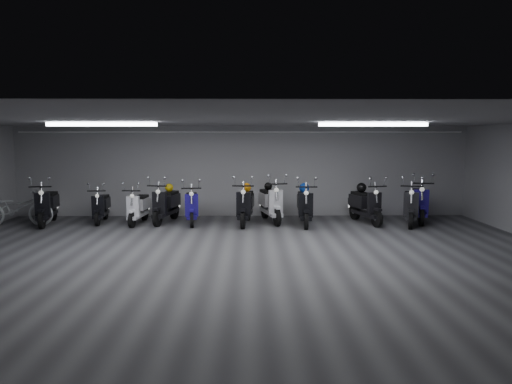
{
  "coord_description": "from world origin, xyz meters",
  "views": [
    {
      "loc": [
        0.26,
        -9.24,
        2.45
      ],
      "look_at": [
        0.42,
        2.5,
        1.05
      ],
      "focal_mm": 32.14,
      "sensor_mm": 36.0,
      "label": 1
    }
  ],
  "objects_px": {
    "scooter_6": "(271,197)",
    "helmet_0": "(304,188)",
    "bicycle": "(16,204)",
    "scooter_5": "(246,199)",
    "scooter_0": "(47,200)",
    "scooter_10": "(419,197)",
    "helmet_2": "(169,188)",
    "scooter_1": "(101,202)",
    "helmet_1": "(268,186)",
    "scooter_2": "(138,202)",
    "scooter_8": "(366,199)",
    "scooter_9": "(411,200)",
    "scooter_7": "(305,200)",
    "scooter_4": "(192,200)",
    "helmet_4": "(362,188)",
    "helmet_3": "(246,187)",
    "scooter_3": "(166,199)"
  },
  "relations": [
    {
      "from": "scooter_8",
      "to": "scooter_9",
      "type": "relative_size",
      "value": 0.97
    },
    {
      "from": "scooter_8",
      "to": "scooter_9",
      "type": "height_order",
      "value": "scooter_9"
    },
    {
      "from": "bicycle",
      "to": "helmet_0",
      "type": "bearing_deg",
      "value": -95.83
    },
    {
      "from": "scooter_7",
      "to": "helmet_2",
      "type": "height_order",
      "value": "scooter_7"
    },
    {
      "from": "scooter_7",
      "to": "scooter_10",
      "type": "relative_size",
      "value": 0.96
    },
    {
      "from": "scooter_1",
      "to": "helmet_1",
      "type": "height_order",
      "value": "scooter_1"
    },
    {
      "from": "scooter_0",
      "to": "scooter_6",
      "type": "distance_m",
      "value": 6.33
    },
    {
      "from": "scooter_8",
      "to": "helmet_1",
      "type": "distance_m",
      "value": 2.83
    },
    {
      "from": "scooter_0",
      "to": "helmet_2",
      "type": "xyz_separation_m",
      "value": [
        3.35,
        0.5,
        0.28
      ]
    },
    {
      "from": "scooter_1",
      "to": "scooter_5",
      "type": "distance_m",
      "value": 4.19
    },
    {
      "from": "scooter_1",
      "to": "helmet_1",
      "type": "distance_m",
      "value": 4.86
    },
    {
      "from": "scooter_2",
      "to": "scooter_10",
      "type": "distance_m",
      "value": 8.08
    },
    {
      "from": "scooter_0",
      "to": "bicycle",
      "type": "distance_m",
      "value": 0.79
    },
    {
      "from": "scooter_0",
      "to": "scooter_4",
      "type": "distance_m",
      "value": 4.06
    },
    {
      "from": "scooter_4",
      "to": "helmet_3",
      "type": "xyz_separation_m",
      "value": [
        1.56,
        0.16,
        0.35
      ]
    },
    {
      "from": "scooter_0",
      "to": "scooter_3",
      "type": "relative_size",
      "value": 1.01
    },
    {
      "from": "scooter_6",
      "to": "scooter_2",
      "type": "bearing_deg",
      "value": 170.48
    },
    {
      "from": "helmet_2",
      "to": "scooter_6",
      "type": "bearing_deg",
      "value": -3.7
    },
    {
      "from": "scooter_6",
      "to": "helmet_0",
      "type": "height_order",
      "value": "scooter_6"
    },
    {
      "from": "helmet_1",
      "to": "scooter_9",
      "type": "bearing_deg",
      "value": -11.01
    },
    {
      "from": "helmet_2",
      "to": "bicycle",
      "type": "bearing_deg",
      "value": -169.89
    },
    {
      "from": "scooter_1",
      "to": "helmet_2",
      "type": "relative_size",
      "value": 6.78
    },
    {
      "from": "scooter_8",
      "to": "helmet_1",
      "type": "bearing_deg",
      "value": 154.36
    },
    {
      "from": "scooter_2",
      "to": "scooter_7",
      "type": "xyz_separation_m",
      "value": [
        4.71,
        -0.23,
        0.08
      ]
    },
    {
      "from": "scooter_1",
      "to": "helmet_2",
      "type": "xyz_separation_m",
      "value": [
        1.93,
        0.21,
        0.38
      ]
    },
    {
      "from": "scooter_7",
      "to": "helmet_0",
      "type": "height_order",
      "value": "scooter_7"
    },
    {
      "from": "scooter_8",
      "to": "scooter_4",
      "type": "bearing_deg",
      "value": 164.67
    },
    {
      "from": "bicycle",
      "to": "scooter_5",
      "type": "bearing_deg",
      "value": -96.42
    },
    {
      "from": "scooter_1",
      "to": "scooter_7",
      "type": "bearing_deg",
      "value": -10.77
    },
    {
      "from": "scooter_9",
      "to": "scooter_4",
      "type": "bearing_deg",
      "value": -164.48
    },
    {
      "from": "scooter_1",
      "to": "scooter_10",
      "type": "xyz_separation_m",
      "value": [
        9.2,
        -0.02,
        0.13
      ]
    },
    {
      "from": "scooter_2",
      "to": "bicycle",
      "type": "bearing_deg",
      "value": -170.29
    },
    {
      "from": "scooter_0",
      "to": "scooter_1",
      "type": "height_order",
      "value": "scooter_0"
    },
    {
      "from": "scooter_0",
      "to": "scooter_7",
      "type": "distance_m",
      "value": 7.25
    },
    {
      "from": "scooter_8",
      "to": "helmet_4",
      "type": "relative_size",
      "value": 6.63
    },
    {
      "from": "scooter_4",
      "to": "helmet_0",
      "type": "distance_m",
      "value": 3.22
    },
    {
      "from": "scooter_7",
      "to": "helmet_1",
      "type": "distance_m",
      "value": 1.28
    },
    {
      "from": "helmet_2",
      "to": "scooter_0",
      "type": "bearing_deg",
      "value": -171.46
    },
    {
      "from": "scooter_0",
      "to": "helmet_2",
      "type": "height_order",
      "value": "scooter_0"
    },
    {
      "from": "helmet_2",
      "to": "scooter_9",
      "type": "bearing_deg",
      "value": -5.8
    },
    {
      "from": "scooter_10",
      "to": "helmet_2",
      "type": "bearing_deg",
      "value": -168.81
    },
    {
      "from": "scooter_2",
      "to": "scooter_5",
      "type": "distance_m",
      "value": 3.05
    },
    {
      "from": "scooter_5",
      "to": "helmet_1",
      "type": "height_order",
      "value": "scooter_5"
    },
    {
      "from": "scooter_8",
      "to": "helmet_2",
      "type": "bearing_deg",
      "value": 160.33
    },
    {
      "from": "scooter_2",
      "to": "scooter_4",
      "type": "bearing_deg",
      "value": 5.2
    },
    {
      "from": "bicycle",
      "to": "scooter_10",
      "type": "bearing_deg",
      "value": -95.62
    },
    {
      "from": "scooter_2",
      "to": "scooter_7",
      "type": "relative_size",
      "value": 0.89
    },
    {
      "from": "helmet_0",
      "to": "helmet_2",
      "type": "height_order",
      "value": "helmet_0"
    },
    {
      "from": "bicycle",
      "to": "helmet_3",
      "type": "bearing_deg",
      "value": -94.02
    },
    {
      "from": "scooter_4",
      "to": "helmet_0",
      "type": "bearing_deg",
      "value": -6.64
    }
  ]
}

